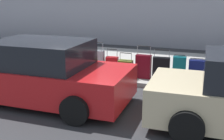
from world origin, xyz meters
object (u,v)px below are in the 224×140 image
(suitcase_silver_7, at_px, (99,62))
(fire_hydrant, at_px, (34,57))
(suitcase_maroon_4, at_px, (143,67))
(suitcase_black_10, at_px, (57,60))
(parked_car_red_1, at_px, (42,73))
(suitcase_black_3, at_px, (161,69))
(suitcase_teal_9, at_px, (70,61))
(suitcase_navy_8, at_px, (85,63))
(suitcase_olive_5, at_px, (126,69))
(suitcase_red_6, at_px, (112,66))
(bollard_post, at_px, (14,56))
(suitcase_navy_1, at_px, (196,72))
(suitcase_silver_0, at_px, (213,75))
(suitcase_teal_2, at_px, (179,69))

(suitcase_silver_7, height_order, fire_hydrant, suitcase_silver_7)
(suitcase_maroon_4, relative_size, suitcase_black_10, 1.00)
(suitcase_maroon_4, distance_m, parked_car_red_1, 3.13)
(suitcase_maroon_4, xyz_separation_m, suitcase_black_10, (2.99, 0.03, -0.02))
(suitcase_black_3, xyz_separation_m, fire_hydrant, (4.45, -0.04, 0.03))
(suitcase_black_3, bearing_deg, suitcase_teal_9, -1.88)
(suitcase_silver_7, bearing_deg, suitcase_navy_8, -0.14)
(suitcase_black_3, relative_size, parked_car_red_1, 0.22)
(suitcase_olive_5, xyz_separation_m, parked_car_red_1, (1.51, 2.24, 0.32))
(suitcase_black_3, bearing_deg, suitcase_red_6, -3.38)
(suitcase_maroon_4, relative_size, suitcase_red_6, 1.19)
(suitcase_navy_8, bearing_deg, suitcase_silver_7, 179.86)
(bollard_post, bearing_deg, suitcase_silver_7, -176.66)
(bollard_post, bearing_deg, suitcase_maroon_4, -177.23)
(suitcase_navy_1, distance_m, parked_car_red_1, 4.29)
(suitcase_silver_7, xyz_separation_m, suitcase_black_10, (1.52, -0.01, -0.05))
(suitcase_silver_7, xyz_separation_m, fire_hydrant, (2.42, 0.04, 0.00))
(suitcase_red_6, height_order, suitcase_black_10, suitcase_black_10)
(suitcase_navy_8, height_order, parked_car_red_1, parked_car_red_1)
(suitcase_teal_9, relative_size, fire_hydrant, 1.01)
(suitcase_silver_7, height_order, suitcase_teal_9, suitcase_silver_7)
(suitcase_black_10, distance_m, bollard_post, 1.67)
(suitcase_silver_7, relative_size, fire_hydrant, 1.40)
(suitcase_silver_0, bearing_deg, suitcase_olive_5, 2.92)
(suitcase_red_6, distance_m, bollard_post, 3.64)
(suitcase_teal_2, relative_size, bollard_post, 1.07)
(suitcase_maroon_4, height_order, suitcase_silver_7, suitcase_silver_7)
(suitcase_maroon_4, bearing_deg, parked_car_red_1, 49.38)
(suitcase_olive_5, height_order, suitcase_navy_8, suitcase_navy_8)
(suitcase_silver_7, relative_size, suitcase_navy_8, 1.10)
(suitcase_navy_8, xyz_separation_m, suitcase_teal_9, (0.53, -0.03, 0.01))
(parked_car_red_1, bearing_deg, suitcase_teal_9, -78.83)
(suitcase_maroon_4, distance_m, suitcase_olive_5, 0.55)
(suitcase_teal_2, distance_m, fire_hydrant, 4.96)
(suitcase_silver_0, xyz_separation_m, suitcase_navy_1, (0.47, 0.02, 0.05))
(suitcase_maroon_4, xyz_separation_m, bollard_post, (4.64, 0.22, 0.02))
(suitcase_olive_5, bearing_deg, suitcase_silver_7, -5.92)
(suitcase_olive_5, relative_size, suitcase_silver_7, 0.76)
(suitcase_silver_0, relative_size, suitcase_black_3, 0.87)
(suitcase_teal_2, xyz_separation_m, suitcase_black_10, (4.06, -0.02, -0.04))
(suitcase_silver_0, xyz_separation_m, suitcase_teal_9, (4.52, 0.00, 0.05))
(suitcase_olive_5, distance_m, suitcase_red_6, 0.50)
(suitcase_navy_1, xyz_separation_m, fire_hydrant, (5.44, 0.04, 0.04))
(suitcase_silver_0, relative_size, suitcase_red_6, 0.98)
(suitcase_black_10, bearing_deg, suitcase_navy_8, 179.58)
(suitcase_olive_5, xyz_separation_m, suitcase_teal_9, (1.97, -0.13, 0.07))
(suitcase_teal_2, height_order, suitcase_olive_5, suitcase_teal_2)
(suitcase_navy_1, bearing_deg, suitcase_black_10, 0.00)
(fire_hydrant, bearing_deg, suitcase_navy_1, -179.53)
(bollard_post, bearing_deg, suitcase_navy_8, -176.01)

